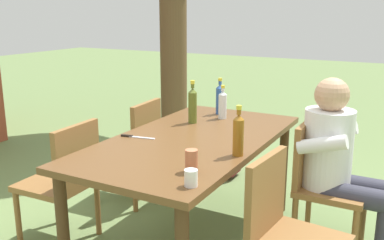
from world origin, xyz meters
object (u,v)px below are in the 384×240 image
(bottle_clear, at_px, (223,104))
(person_in_white_shirt, at_px, (339,158))
(chair_near_right, at_px, (321,179))
(cup_white, at_px, (191,178))
(table_knife, at_px, (135,137))
(chair_far_right, at_px, (135,146))
(chair_near_left, at_px, (286,230))
(cup_terracotta, at_px, (191,161))
(bottle_blue, at_px, (220,99))
(bottle_amber, at_px, (238,134))
(backpack_by_near_side, at_px, (226,156))
(dining_table, at_px, (192,150))
(bottle_olive, at_px, (193,105))
(chair_far_left, at_px, (65,177))

(bottle_clear, bearing_deg, person_in_white_shirt, -100.58)
(chair_near_right, relative_size, cup_white, 10.50)
(chair_near_right, height_order, table_knife, chair_near_right)
(chair_far_right, bearing_deg, table_knife, -143.27)
(chair_near_right, distance_m, bottle_clear, 0.92)
(chair_near_left, bearing_deg, chair_far_right, 62.43)
(chair_far_right, relative_size, cup_terracotta, 7.30)
(chair_near_right, bearing_deg, bottle_clear, 78.05)
(bottle_blue, bearing_deg, table_knife, 166.80)
(bottle_amber, height_order, backpack_by_near_side, bottle_amber)
(bottle_clear, distance_m, cup_terracotta, 1.17)
(person_in_white_shirt, relative_size, cup_terracotta, 9.89)
(chair_near_right, xyz_separation_m, bottle_blue, (0.30, 0.89, 0.41))
(bottle_blue, bearing_deg, cup_terracotta, -161.39)
(dining_table, distance_m, bottle_olive, 0.45)
(person_in_white_shirt, bearing_deg, chair_near_right, 89.80)
(chair_far_left, bearing_deg, cup_terracotta, -98.00)
(table_knife, bearing_deg, bottle_olive, -16.20)
(dining_table, distance_m, bottle_blue, 0.74)
(chair_far_right, xyz_separation_m, table_knife, (-0.58, -0.43, 0.29))
(dining_table, relative_size, chair_near_left, 2.05)
(chair_near_right, xyz_separation_m, person_in_white_shirt, (-0.00, -0.11, 0.17))
(chair_near_right, xyz_separation_m, chair_near_left, (-0.80, -0.00, 0.00))
(chair_near_right, distance_m, cup_white, 1.23)
(dining_table, height_order, chair_near_right, chair_near_right)
(chair_far_left, height_order, cup_white, chair_far_left)
(person_in_white_shirt, distance_m, backpack_by_near_side, 1.56)
(bottle_blue, relative_size, cup_white, 3.52)
(dining_table, relative_size, chair_far_right, 2.05)
(cup_terracotta, bearing_deg, bottle_olive, 28.11)
(bottle_amber, distance_m, cup_terracotta, 0.38)
(bottle_clear, bearing_deg, cup_white, -161.66)
(bottle_clear, bearing_deg, table_knife, 158.92)
(dining_table, bearing_deg, chair_near_right, -62.33)
(chair_far_right, height_order, person_in_white_shirt, person_in_white_shirt)
(bottle_amber, bearing_deg, bottle_blue, 30.83)
(chair_near_right, relative_size, bottle_blue, 2.98)
(bottle_olive, height_order, cup_white, bottle_olive)
(chair_near_right, relative_size, table_knife, 3.62)
(chair_near_right, distance_m, chair_far_left, 1.73)
(chair_near_right, height_order, bottle_olive, bottle_olive)
(chair_far_left, relative_size, bottle_olive, 2.73)
(chair_near_left, distance_m, bottle_olive, 1.27)
(chair_near_left, bearing_deg, cup_terracotta, 108.01)
(chair_far_right, bearing_deg, chair_far_left, -179.99)
(chair_far_right, xyz_separation_m, bottle_clear, (0.17, -0.72, 0.40))
(bottle_blue, height_order, cup_white, bottle_blue)
(person_in_white_shirt, distance_m, cup_white, 1.23)
(chair_far_right, relative_size, backpack_by_near_side, 2.07)
(dining_table, relative_size, cup_white, 21.53)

